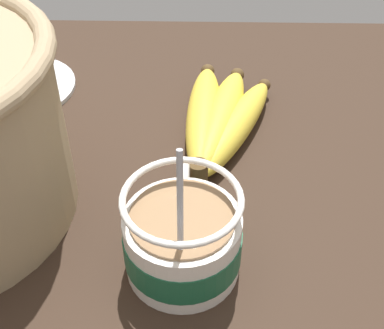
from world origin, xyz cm
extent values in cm
cube|color=#332319|center=(0.00, 0.00, 1.90)|extent=(91.40, 91.40, 3.79)
cylinder|color=white|center=(-2.19, -1.67, 6.98)|extent=(10.14, 10.14, 6.38)
cylinder|color=#195638|center=(-2.19, -1.67, 6.84)|extent=(10.34, 10.34, 3.05)
torus|color=white|center=(3.71, -1.67, 8.15)|extent=(5.08, 0.90, 5.08)
cylinder|color=#997551|center=(-2.19, -1.67, 10.27)|extent=(8.94, 8.94, 0.40)
torus|color=white|center=(-2.19, -1.67, 12.50)|extent=(10.14, 10.14, 0.60)
cylinder|color=#B2B2B7|center=(-5.21, -1.67, 12.23)|extent=(2.97, 0.50, 13.96)
ellipsoid|color=#B2B2B7|center=(-3.97, -1.67, 5.29)|extent=(3.00, 2.00, 0.80)
cylinder|color=#4C381E|center=(7.10, -2.89, 6.62)|extent=(2.00, 2.00, 3.00)
ellipsoid|color=gold|center=(16.56, -7.19, 5.54)|extent=(18.55, 10.94, 3.50)
sphere|color=#4C381E|center=(25.12, -11.07, 5.54)|extent=(1.57, 1.57, 1.57)
ellipsoid|color=gold|center=(17.59, -5.42, 5.76)|extent=(19.96, 8.41, 3.93)
sphere|color=#4C381E|center=(27.10, -7.71, 5.76)|extent=(1.77, 1.77, 1.77)
ellipsoid|color=gold|center=(18.02, -3.41, 5.77)|extent=(20.04, 4.88, 3.95)
sphere|color=#4C381E|center=(27.95, -3.87, 5.77)|extent=(1.78, 1.78, 1.78)
cylinder|color=silver|center=(26.17, 20.94, 4.09)|extent=(14.86, 14.86, 0.60)
camera|label=1|loc=(-32.27, -3.15, 43.04)|focal=50.00mm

